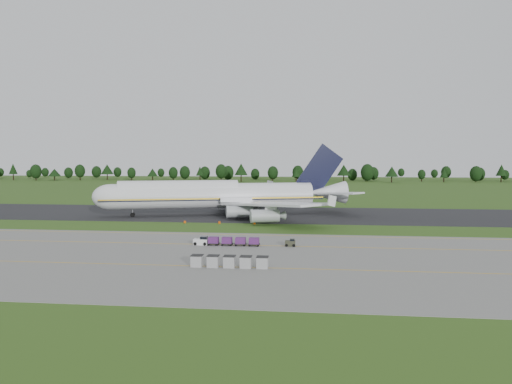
# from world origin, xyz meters

# --- Properties ---
(ground) EXTENTS (600.00, 600.00, 0.00)m
(ground) POSITION_xyz_m (0.00, 0.00, 0.00)
(ground) COLOR #2D4D17
(ground) RESTS_ON ground
(apron) EXTENTS (300.00, 52.00, 0.06)m
(apron) POSITION_xyz_m (0.00, -34.00, 0.03)
(apron) COLOR slate
(apron) RESTS_ON ground
(taxiway) EXTENTS (300.00, 40.00, 0.08)m
(taxiway) POSITION_xyz_m (0.00, 28.00, 0.04)
(taxiway) COLOR black
(taxiway) RESTS_ON ground
(apron_markings) EXTENTS (300.00, 30.20, 0.01)m
(apron_markings) POSITION_xyz_m (0.00, -26.98, 0.06)
(apron_markings) COLOR #D59A0C
(apron_markings) RESTS_ON apron
(tree_line) EXTENTS (527.03, 24.15, 11.99)m
(tree_line) POSITION_xyz_m (2.05, 218.92, 6.36)
(tree_line) COLOR black
(tree_line) RESTS_ON ground
(aircraft) EXTENTS (70.52, 66.20, 19.87)m
(aircraft) POSITION_xyz_m (-12.68, 23.76, 5.67)
(aircraft) COLOR silver
(aircraft) RESTS_ON ground
(baggage_train) EXTENTS (12.05, 1.54, 1.48)m
(baggage_train) POSITION_xyz_m (-2.40, -22.57, 0.84)
(baggage_train) COLOR silver
(baggage_train) RESTS_ON apron
(utility_cart) EXTENTS (1.90, 1.30, 1.02)m
(utility_cart) POSITION_xyz_m (9.29, -22.14, 0.56)
(utility_cart) COLOR #313324
(utility_cart) RESTS_ON apron
(uld_row) EXTENTS (11.32, 1.72, 1.70)m
(uld_row) POSITION_xyz_m (1.36, -40.29, 0.91)
(uld_row) COLOR #989898
(uld_row) RESTS_ON apron
(edge_markers) EXTENTS (17.50, 0.30, 0.60)m
(edge_markers) POSITION_xyz_m (-9.07, 6.52, 0.27)
(edge_markers) COLOR #E55107
(edge_markers) RESTS_ON ground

